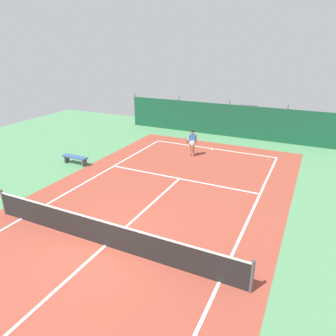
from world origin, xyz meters
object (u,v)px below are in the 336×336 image
tennis_player (192,141)px  parked_car (246,117)px  tennis_ball_near_player (268,160)px  courtside_bench (75,158)px  tennis_net (104,233)px

tennis_player → parked_car: parked_car is taller
parked_car → tennis_player: bearing=-102.2°
tennis_ball_near_player → courtside_bench: size_ratio=0.04×
tennis_ball_near_player → courtside_bench: 11.47m
tennis_net → courtside_bench: size_ratio=6.33×
tennis_net → tennis_player: bearing=94.3°
parked_car → courtside_bench: (-6.92, -13.03, -0.46)m
tennis_net → tennis_ball_near_player: 11.88m
tennis_ball_near_player → parked_car: (-3.09, 7.46, 0.81)m
tennis_net → parked_car: parked_car is taller
tennis_player → parked_car: size_ratio=0.38×
tennis_net → tennis_ball_near_player: tennis_net is taller
parked_car → tennis_net: bearing=-95.3°
tennis_net → tennis_player: tennis_player is taller
tennis_net → courtside_bench: 8.51m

